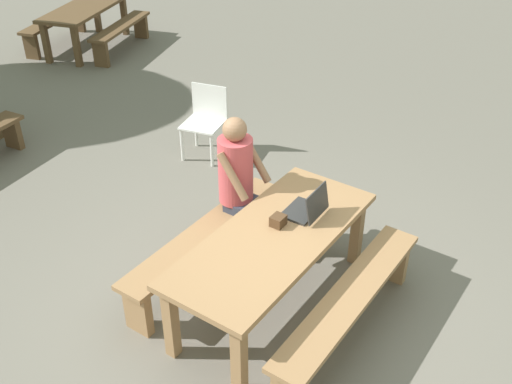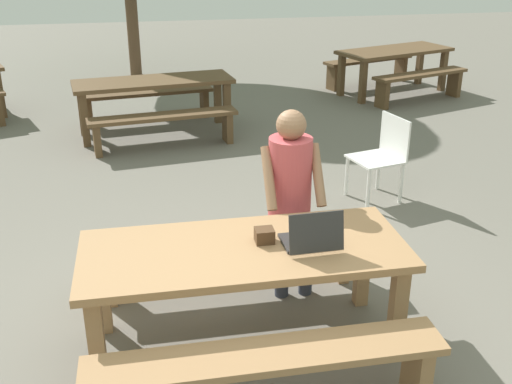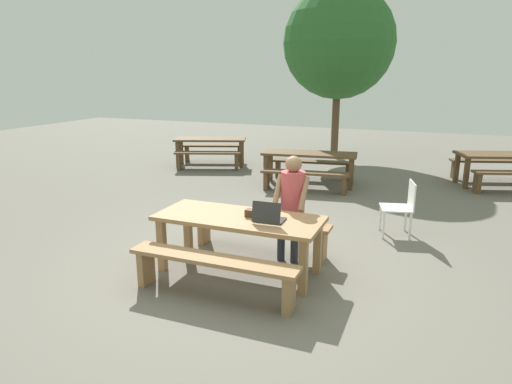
{
  "view_description": "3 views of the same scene",
  "coord_description": "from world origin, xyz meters",
  "px_view_note": "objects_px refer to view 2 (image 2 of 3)",
  "views": [
    {
      "loc": [
        -3.19,
        -2.05,
        3.59
      ],
      "look_at": [
        0.12,
        0.25,
        0.96
      ],
      "focal_mm": 42.39,
      "sensor_mm": 36.0,
      "label": 1
    },
    {
      "loc": [
        -0.54,
        -3.28,
        2.52
      ],
      "look_at": [
        0.12,
        0.25,
        0.96
      ],
      "focal_mm": 43.48,
      "sensor_mm": 36.0,
      "label": 2
    },
    {
      "loc": [
        2.1,
        -4.67,
        2.38
      ],
      "look_at": [
        0.12,
        0.25,
        0.96
      ],
      "focal_mm": 31.6,
      "sensor_mm": 36.0,
      "label": 3
    }
  ],
  "objects_px": {
    "picnic_table_front": "(244,261)",
    "person_seated": "(291,187)",
    "small_pouch": "(264,235)",
    "picnic_table_mid": "(394,56)",
    "picnic_table_rear": "(154,88)",
    "laptop": "(312,238)",
    "plastic_chair": "(382,155)"
  },
  "relations": [
    {
      "from": "picnic_table_front",
      "to": "laptop",
      "type": "relative_size",
      "value": 5.78
    },
    {
      "from": "laptop",
      "to": "plastic_chair",
      "type": "relative_size",
      "value": 0.42
    },
    {
      "from": "picnic_table_front",
      "to": "picnic_table_mid",
      "type": "xyz_separation_m",
      "value": [
        3.45,
        6.04,
        -0.02
      ]
    },
    {
      "from": "laptop",
      "to": "picnic_table_rear",
      "type": "relative_size",
      "value": 0.17
    },
    {
      "from": "picnic_table_front",
      "to": "person_seated",
      "type": "height_order",
      "value": "person_seated"
    },
    {
      "from": "plastic_chair",
      "to": "picnic_table_rear",
      "type": "relative_size",
      "value": 0.4
    },
    {
      "from": "picnic_table_front",
      "to": "plastic_chair",
      "type": "xyz_separation_m",
      "value": [
        1.72,
        2.08,
        -0.17
      ]
    },
    {
      "from": "small_pouch",
      "to": "person_seated",
      "type": "bearing_deg",
      "value": 63.01
    },
    {
      "from": "plastic_chair",
      "to": "picnic_table_front",
      "type": "bearing_deg",
      "value": -53.5
    },
    {
      "from": "picnic_table_front",
      "to": "picnic_table_mid",
      "type": "relative_size",
      "value": 1.0
    },
    {
      "from": "picnic_table_front",
      "to": "small_pouch",
      "type": "relative_size",
      "value": 17.22
    },
    {
      "from": "picnic_table_mid",
      "to": "picnic_table_rear",
      "type": "bearing_deg",
      "value": -177.82
    },
    {
      "from": "picnic_table_mid",
      "to": "picnic_table_rear",
      "type": "relative_size",
      "value": 0.96
    },
    {
      "from": "picnic_table_rear",
      "to": "picnic_table_front",
      "type": "bearing_deg",
      "value": -92.78
    },
    {
      "from": "person_seated",
      "to": "picnic_table_mid",
      "type": "distance_m",
      "value": 6.15
    },
    {
      "from": "picnic_table_mid",
      "to": "picnic_table_rear",
      "type": "xyz_separation_m",
      "value": [
        -3.84,
        -1.45,
        0.0
      ]
    },
    {
      "from": "laptop",
      "to": "picnic_table_mid",
      "type": "xyz_separation_m",
      "value": [
        3.05,
        6.11,
        -0.18
      ]
    },
    {
      "from": "laptop",
      "to": "picnic_table_rear",
      "type": "distance_m",
      "value": 4.73
    },
    {
      "from": "plastic_chair",
      "to": "picnic_table_mid",
      "type": "xyz_separation_m",
      "value": [
        1.73,
        3.96,
        0.15
      ]
    },
    {
      "from": "picnic_table_front",
      "to": "person_seated",
      "type": "relative_size",
      "value": 1.47
    },
    {
      "from": "small_pouch",
      "to": "picnic_table_mid",
      "type": "bearing_deg",
      "value": 61.05
    },
    {
      "from": "picnic_table_rear",
      "to": "person_seated",
      "type": "bearing_deg",
      "value": -85.51
    },
    {
      "from": "picnic_table_front",
      "to": "small_pouch",
      "type": "bearing_deg",
      "value": 17.98
    },
    {
      "from": "laptop",
      "to": "plastic_chair",
      "type": "height_order",
      "value": "laptop"
    },
    {
      "from": "small_pouch",
      "to": "picnic_table_mid",
      "type": "xyz_separation_m",
      "value": [
        3.32,
        5.99,
        -0.16
      ]
    },
    {
      "from": "small_pouch",
      "to": "picnic_table_front",
      "type": "bearing_deg",
      "value": -162.02
    },
    {
      "from": "small_pouch",
      "to": "person_seated",
      "type": "distance_m",
      "value": 0.7
    },
    {
      "from": "plastic_chair",
      "to": "laptop",
      "type": "bearing_deg",
      "value": -45.36
    },
    {
      "from": "small_pouch",
      "to": "plastic_chair",
      "type": "bearing_deg",
      "value": 52.15
    },
    {
      "from": "laptop",
      "to": "picnic_table_rear",
      "type": "height_order",
      "value": "laptop"
    },
    {
      "from": "laptop",
      "to": "picnic_table_rear",
      "type": "xyz_separation_m",
      "value": [
        -0.8,
        4.66,
        -0.17
      ]
    },
    {
      "from": "picnic_table_front",
      "to": "person_seated",
      "type": "xyz_separation_m",
      "value": [
        0.45,
        0.67,
        0.18
      ]
    }
  ]
}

